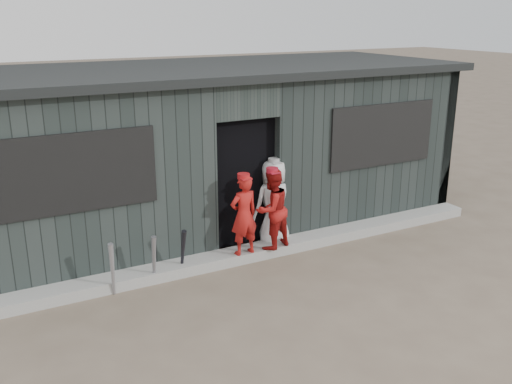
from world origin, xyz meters
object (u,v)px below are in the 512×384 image
bat_right (183,252)px  player_red_right (272,209)px  player_red_left (244,215)px  bat_mid (154,260)px  player_grey_back (273,204)px  bat_left (112,269)px  dugout (207,148)px

bat_right → player_red_right: (1.36, -0.03, 0.39)m
bat_right → player_red_left: (0.91, -0.04, 0.38)m
bat_mid → player_red_right: (1.79, 0.05, 0.39)m
bat_mid → player_grey_back: bearing=11.2°
bat_mid → bat_right: bearing=10.1°
bat_left → player_red_left: size_ratio=0.64×
bat_right → player_red_right: bearing=-1.1°
bat_left → player_red_right: 2.39m
player_grey_back → dugout: bearing=-77.8°
bat_mid → dugout: bearing=49.4°
player_grey_back → bat_right: bearing=7.0°
bat_right → player_grey_back: 1.65m
bat_left → dugout: bearing=41.9°
player_red_left → player_red_right: bearing=176.2°
bat_left → bat_mid: bearing=8.2°
player_red_left → player_red_right: (0.46, 0.01, 0.01)m
player_grey_back → dugout: (-0.43, 1.45, 0.61)m
player_red_left → dugout: size_ratio=0.14×
bat_left → player_red_left: (1.90, 0.12, 0.36)m
bat_mid → dugout: (1.58, 1.85, 0.94)m
player_red_right → player_grey_back: (0.22, 0.35, -0.06)m
player_red_right → dugout: size_ratio=0.14×
bat_right → dugout: size_ratio=0.09×
bat_mid → player_grey_back: (2.02, 0.40, 0.33)m
player_grey_back → dugout: 1.63m
bat_left → bat_right: (0.99, 0.16, -0.02)m
bat_left → player_grey_back: (2.58, 0.48, 0.31)m
player_red_right → bat_right: bearing=-17.4°
player_red_right → player_grey_back: 0.42m
player_red_left → dugout: dugout is taller
bat_mid → player_red_left: player_red_left is taller
player_red_right → dugout: 1.89m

